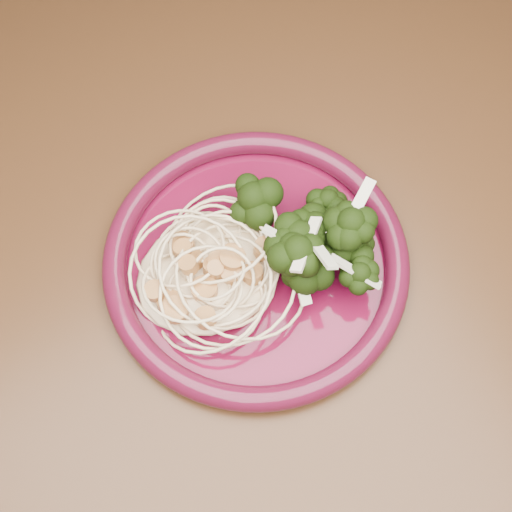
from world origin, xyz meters
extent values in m
plane|color=brown|center=(0.00, 0.00, 0.00)|extent=(3.50, 3.50, 0.00)
cube|color=#472814|center=(0.00, 0.00, 0.73)|extent=(1.20, 0.80, 0.04)
cylinder|color=#472814|center=(0.55, 0.35, 0.35)|extent=(0.06, 0.06, 0.71)
cylinder|color=#540921|center=(0.01, -0.07, 0.75)|extent=(0.32, 0.32, 0.01)
torus|color=#540F26|center=(0.01, -0.07, 0.76)|extent=(0.33, 0.33, 0.02)
ellipsoid|color=beige|center=(-0.03, -0.06, 0.77)|extent=(0.15, 0.14, 0.03)
ellipsoid|color=black|center=(0.06, -0.08, 0.78)|extent=(0.12, 0.17, 0.05)
camera|label=1|loc=(-0.13, -0.31, 1.33)|focal=50.00mm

